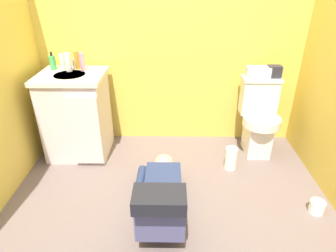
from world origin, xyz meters
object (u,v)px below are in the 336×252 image
(toilet, at_px, (259,118))
(bottle_clear, at_px, (63,62))
(bottle_white, at_px, (68,62))
(person_plumber, at_px, (161,196))
(tissue_box, at_px, (258,72))
(toilet_paper_roll, at_px, (317,207))
(faucet, at_px, (74,64))
(bottle_amber, at_px, (77,60))
(toiletry_bag, at_px, (274,72))
(paper_towel_roll, at_px, (231,158))
(bottle_pink, at_px, (82,62))
(soap_dispenser, at_px, (53,63))
(vanity_cabinet, at_px, (77,115))

(toilet, height_order, bottle_clear, bottle_clear)
(toilet, distance_m, bottle_white, 1.87)
(person_plumber, height_order, tissue_box, tissue_box)
(bottle_clear, xyz_separation_m, toilet_paper_roll, (2.12, -0.96, -0.84))
(faucet, distance_m, bottle_amber, 0.05)
(toiletry_bag, relative_size, toilet_paper_roll, 1.13)
(faucet, bearing_deg, paper_towel_roll, -15.60)
(bottle_amber, bearing_deg, bottle_pink, -41.71)
(tissue_box, height_order, bottle_amber, bottle_amber)
(soap_dispenser, bearing_deg, toilet, -2.01)
(tissue_box, bearing_deg, soap_dispenser, -179.34)
(soap_dispenser, bearing_deg, toilet_paper_roll, -23.26)
(vanity_cabinet, distance_m, toiletry_bag, 1.91)
(toilet, xyz_separation_m, toilet_paper_roll, (0.26, -0.88, -0.32))
(faucet, relative_size, bottle_amber, 0.59)
(bottle_white, distance_m, bottle_pink, 0.13)
(faucet, relative_size, soap_dispenser, 0.60)
(bottle_white, bearing_deg, vanity_cabinet, -67.53)
(tissue_box, height_order, paper_towel_roll, tissue_box)
(toiletry_bag, relative_size, paper_towel_roll, 0.58)
(toiletry_bag, distance_m, toilet_paper_roll, 1.24)
(bottle_clear, relative_size, toilet_paper_roll, 1.31)
(soap_dispenser, relative_size, toilet_paper_roll, 1.51)
(bottle_amber, height_order, toilet_paper_roll, bottle_amber)
(faucet, xyz_separation_m, tissue_box, (1.72, 0.00, -0.07))
(faucet, height_order, tissue_box, faucet)
(toiletry_bag, height_order, bottle_pink, bottle_pink)
(faucet, distance_m, soap_dispenser, 0.19)
(person_plumber, height_order, toilet_paper_roll, person_plumber)
(toilet, xyz_separation_m, paper_towel_roll, (-0.30, -0.32, -0.26))
(bottle_clear, bearing_deg, paper_towel_roll, -14.25)
(vanity_cabinet, bearing_deg, tissue_box, 4.94)
(bottle_clear, relative_size, bottle_pink, 0.87)
(faucet, xyz_separation_m, bottle_clear, (-0.10, -0.01, 0.02))
(bottle_amber, bearing_deg, toilet, -3.17)
(toilet, height_order, vanity_cabinet, vanity_cabinet)
(person_plumber, xyz_separation_m, bottle_amber, (-0.81, 1.02, 0.73))
(soap_dispenser, height_order, bottle_pink, same)
(faucet, height_order, paper_towel_roll, faucet)
(person_plumber, bearing_deg, bottle_white, 132.53)
(toiletry_bag, height_order, bottle_amber, bottle_amber)
(bottle_pink, xyz_separation_m, toilet_paper_roll, (1.92, -0.92, -0.85))
(bottle_clear, relative_size, bottle_white, 0.86)
(toilet_paper_roll, bearing_deg, bottle_white, 156.14)
(toilet, xyz_separation_m, faucet, (-1.76, 0.09, 0.50))
(vanity_cabinet, distance_m, person_plumber, 1.23)
(tissue_box, height_order, toilet_paper_roll, tissue_box)
(person_plumber, height_order, soap_dispenser, soap_dispenser)
(bottle_pink, bearing_deg, paper_towel_roll, -14.68)
(bottle_amber, bearing_deg, toilet_paper_roll, -26.16)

